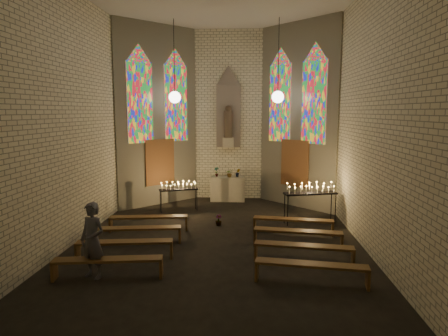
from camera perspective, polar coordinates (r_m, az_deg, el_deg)
The scene contains 18 objects.
floor at distance 11.41m, azimuth -0.99°, elevation -10.73°, with size 12.00×12.00×0.00m, color black.
room at distance 14.16m, azimuth 0.09°, elevation 8.24°, with size 8.22×12.43×7.00m.
altar at distance 16.55m, azimuth 0.54°, elevation -2.99°, with size 1.40×0.60×1.00m, color beige.
flower_vase_left at distance 16.53m, azimuth -1.08°, elevation -0.53°, with size 0.21×0.14×0.40m, color #4C723F.
flower_vase_center at distance 16.35m, azimuth 0.82°, elevation -0.74°, with size 0.30×0.26×0.34m, color #4C723F.
flower_vase_right at distance 16.44m, azimuth 1.98°, elevation -0.67°, with size 0.19×0.16×0.35m, color #4C723F.
aisle_flower_pot at distance 13.06m, azimuth -0.79°, elevation -7.46°, with size 0.20×0.20×0.36m, color #4C723F.
votive_stand_left at distance 14.86m, azimuth -6.52°, elevation -2.77°, with size 1.45×0.81×1.04m.
votive_stand_right at distance 13.42m, azimuth 12.26°, elevation -3.15°, with size 1.80×0.81×1.29m.
pew_left_0 at distance 12.70m, azimuth -10.72°, elevation -7.14°, with size 2.42×0.65×0.46m.
pew_right_0 at distance 12.39m, azimuth 9.83°, elevation -7.51°, with size 2.42×0.65×0.46m.
pew_left_1 at distance 11.59m, azimuth -12.20°, elevation -8.67°, with size 2.42×0.65×0.46m.
pew_right_1 at distance 11.24m, azimuth 10.49°, elevation -9.15°, with size 2.42×0.65×0.46m.
pew_left_2 at distance 10.49m, azimuth -14.00°, elevation -10.52°, with size 2.42×0.65×0.46m.
pew_right_2 at distance 10.11m, azimuth 11.30°, elevation -11.15°, with size 2.42×0.65×0.46m.
pew_left_3 at distance 9.43m, azimuth -16.25°, elevation -12.78°, with size 2.42×0.65×0.46m.
pew_right_3 at distance 9.00m, azimuth 12.33°, elevation -13.66°, with size 2.42×0.65×0.46m.
visitor at distance 9.42m, azimuth -18.26°, elevation -9.79°, with size 0.62×0.41×1.71m, color #52525D.
Camera 1 is at (0.88, -10.76, 3.68)m, focal length 32.00 mm.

